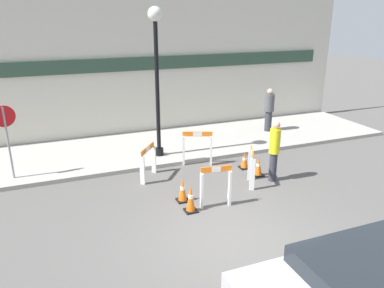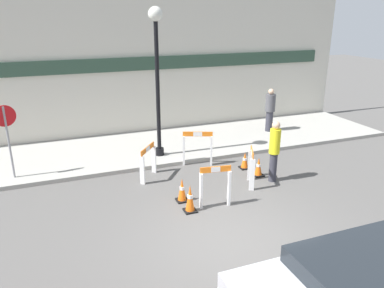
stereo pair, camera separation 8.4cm
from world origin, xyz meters
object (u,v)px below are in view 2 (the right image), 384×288
at_px(streetlamp_post, 157,63).
at_px(stop_sign, 7,130).
at_px(person_worker, 274,149).
at_px(person_pedestrian, 270,109).

bearing_deg(streetlamp_post, stop_sign, -176.91).
bearing_deg(stop_sign, person_worker, 145.02).
distance_m(streetlamp_post, person_worker, 4.41).
bearing_deg(streetlamp_post, person_worker, -48.48).
distance_m(stop_sign, person_pedestrian, 9.39).
xyz_separation_m(streetlamp_post, person_pedestrian, (4.87, 1.05, -2.12)).
relative_size(streetlamp_post, person_pedestrian, 2.74).
relative_size(streetlamp_post, person_worker, 2.60).
distance_m(stop_sign, person_worker, 7.47).
bearing_deg(streetlamp_post, person_pedestrian, 12.17).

